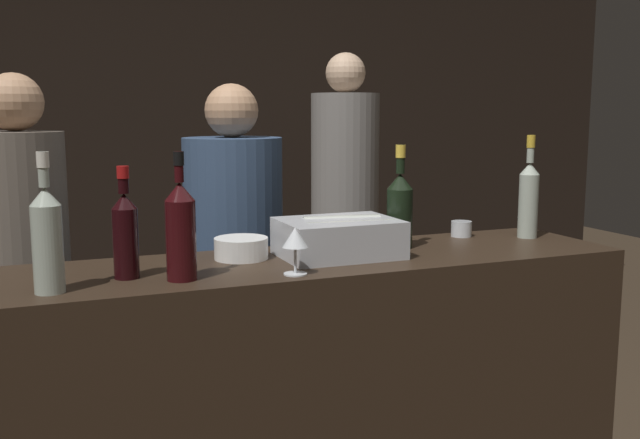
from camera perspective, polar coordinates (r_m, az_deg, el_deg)
The scene contains 14 objects.
wall_back_chalkboard at distance 4.49m, azimuth -11.42°, elevation 6.83°, with size 6.40×0.06×2.80m.
bar_counter at distance 2.42m, azimuth 0.24°, elevation -15.64°, with size 1.97×0.51×1.07m.
ice_bin_with_bottles at distance 2.27m, azimuth 1.59°, elevation -1.35°, with size 0.37×0.28×0.12m.
bowl_white at distance 2.25m, azimuth -6.32°, elevation -2.25°, with size 0.17×0.17×0.07m.
wine_glass at distance 2.01m, azimuth -2.00°, elevation -1.60°, with size 0.07×0.07×0.14m.
candle_votive at distance 2.68m, azimuth 11.24°, elevation -0.73°, with size 0.08×0.08×0.06m.
champagne_bottle at distance 2.41m, azimuth 6.39°, elevation 0.95°, with size 0.09×0.09×0.35m.
white_wine_bottle at distance 1.93m, azimuth -20.99°, elevation -1.25°, with size 0.08×0.08×0.36m.
rose_wine_bottle at distance 2.70m, azimuth 16.35°, elevation 1.78°, with size 0.07×0.07×0.37m.
red_wine_bottle_black_foil at distance 1.97m, azimuth -11.09°, elevation -0.72°, with size 0.08×0.08×0.35m.
red_wine_bottle_tall at distance 2.03m, azimuth -15.32°, elevation -0.93°, with size 0.07×0.07×0.31m.
person_in_hoodie at distance 3.83m, azimuth 2.00°, elevation 1.11°, with size 0.36×0.36×1.83m.
person_blond_tee at distance 2.87m, azimuth -22.57°, elevation -3.98°, with size 0.33×0.33×1.67m.
person_grey_polo at distance 2.91m, azimuth -6.86°, elevation -3.87°, with size 0.39×0.39×1.64m.
Camera 1 is at (-0.84, -1.78, 1.53)m, focal length 40.00 mm.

